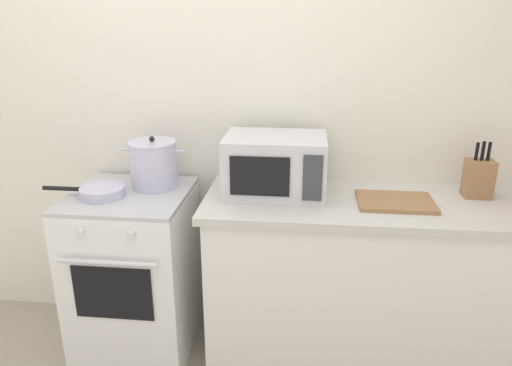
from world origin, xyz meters
TOP-DOWN VIEW (x-y plane):
  - back_wall at (0.30, 0.97)m, footprint 4.40×0.10m
  - lower_cabinet_right at (0.90, 0.62)m, footprint 1.64×0.56m
  - countertop_right at (0.90, 0.62)m, footprint 1.70×0.60m
  - stove at (-0.35, 0.60)m, footprint 0.60×0.64m
  - stock_pot at (-0.24, 0.71)m, footprint 0.33×0.25m
  - frying_pan at (-0.47, 0.54)m, footprint 0.42×0.22m
  - microwave at (0.40, 0.68)m, footprint 0.50×0.37m
  - cutting_board at (0.99, 0.60)m, footprint 0.36×0.26m
  - knife_block at (1.40, 0.74)m, footprint 0.13×0.10m

SIDE VIEW (x-z plane):
  - lower_cabinet_right at x=0.90m, z-range 0.00..0.88m
  - stove at x=-0.35m, z-range 0.00..0.92m
  - countertop_right at x=0.90m, z-range 0.88..0.92m
  - cutting_board at x=0.99m, z-range 0.92..0.94m
  - frying_pan at x=-0.47m, z-range 0.92..0.97m
  - knife_block at x=1.40m, z-range 0.88..1.16m
  - stock_pot at x=-0.24m, z-range 0.91..1.18m
  - microwave at x=0.40m, z-range 0.92..1.22m
  - back_wall at x=0.30m, z-range 0.00..2.50m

